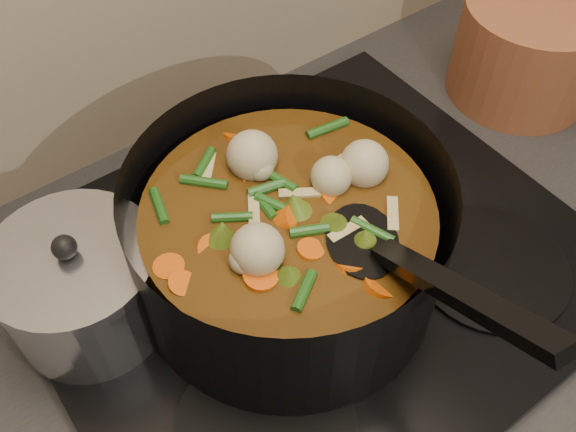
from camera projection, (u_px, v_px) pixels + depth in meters
counter at (305, 417)px, 1.12m from camera, size 2.64×0.64×0.91m
stovetop at (314, 265)px, 0.76m from camera, size 0.62×0.54×0.03m
stockpot at (289, 240)px, 0.68m from camera, size 0.41×0.49×0.24m
saucepan at (82, 287)px, 0.66m from camera, size 0.17×0.17×0.14m
terracotta_crock at (528, 50)px, 0.92m from camera, size 0.25×0.25×0.15m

